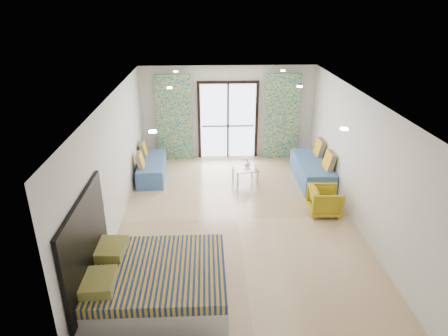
{
  "coord_description": "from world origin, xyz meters",
  "views": [
    {
      "loc": [
        -0.62,
        -7.53,
        4.46
      ],
      "look_at": [
        -0.27,
        0.15,
        1.15
      ],
      "focal_mm": 32.0,
      "sensor_mm": 36.0,
      "label": 1
    }
  ],
  "objects_px": {
    "bed": "(155,282)",
    "daybed_left": "(151,168)",
    "coffee_table": "(245,169)",
    "armchair": "(325,200)",
    "daybed_right": "(313,170)"
  },
  "relations": [
    {
      "from": "bed",
      "to": "daybed_left",
      "type": "bearing_deg",
      "value": 97.68
    },
    {
      "from": "coffee_table",
      "to": "armchair",
      "type": "xyz_separation_m",
      "value": [
        1.61,
        -1.72,
        -0.01
      ]
    },
    {
      "from": "coffee_table",
      "to": "armchair",
      "type": "height_order",
      "value": "coffee_table"
    },
    {
      "from": "daybed_right",
      "to": "armchair",
      "type": "relative_size",
      "value": 2.9
    },
    {
      "from": "coffee_table",
      "to": "daybed_left",
      "type": "bearing_deg",
      "value": 170.16
    },
    {
      "from": "daybed_left",
      "to": "daybed_right",
      "type": "bearing_deg",
      "value": -8.21
    },
    {
      "from": "bed",
      "to": "daybed_left",
      "type": "distance_m",
      "value": 4.76
    },
    {
      "from": "bed",
      "to": "armchair",
      "type": "relative_size",
      "value": 3.18
    },
    {
      "from": "daybed_left",
      "to": "coffee_table",
      "type": "distance_m",
      "value": 2.5
    },
    {
      "from": "coffee_table",
      "to": "daybed_right",
      "type": "bearing_deg",
      "value": -0.2
    },
    {
      "from": "bed",
      "to": "daybed_right",
      "type": "xyz_separation_m",
      "value": [
        3.6,
        4.28,
        -0.01
      ]
    },
    {
      "from": "bed",
      "to": "coffee_table",
      "type": "relative_size",
      "value": 3.13
    },
    {
      "from": "bed",
      "to": "daybed_right",
      "type": "distance_m",
      "value": 5.59
    },
    {
      "from": "daybed_left",
      "to": "armchair",
      "type": "xyz_separation_m",
      "value": [
        4.08,
        -2.14,
        0.08
      ]
    },
    {
      "from": "daybed_right",
      "to": "daybed_left",
      "type": "bearing_deg",
      "value": 174.5
    }
  ]
}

